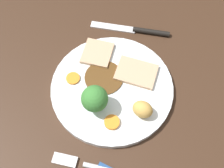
% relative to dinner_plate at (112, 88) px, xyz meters
% --- Properties ---
extents(dining_table, '(1.20, 0.84, 0.04)m').
position_rel_dinner_plate_xyz_m(dining_table, '(-0.03, -0.02, -0.02)').
color(dining_table, '#382316').
rests_on(dining_table, ground).
extents(dinner_plate, '(0.25, 0.25, 0.01)m').
position_rel_dinner_plate_xyz_m(dinner_plate, '(0.00, 0.00, 0.00)').
color(dinner_plate, white).
rests_on(dinner_plate, dining_table).
extents(gravy_pool, '(0.08, 0.08, 0.00)m').
position_rel_dinner_plate_xyz_m(gravy_pool, '(0.02, 0.02, 0.01)').
color(gravy_pool, '#563819').
rests_on(gravy_pool, dinner_plate).
extents(meat_slice_main, '(0.07, 0.06, 0.01)m').
position_rel_dinner_plate_xyz_m(meat_slice_main, '(0.07, 0.05, 0.01)').
color(meat_slice_main, tan).
rests_on(meat_slice_main, dinner_plate).
extents(meat_slice_under, '(0.07, 0.09, 0.01)m').
position_rel_dinner_plate_xyz_m(meat_slice_under, '(0.04, -0.04, 0.01)').
color(meat_slice_under, tan).
rests_on(meat_slice_under, dinner_plate).
extents(roast_potato_left, '(0.04, 0.05, 0.03)m').
position_rel_dinner_plate_xyz_m(roast_potato_left, '(-0.05, -0.07, 0.02)').
color(roast_potato_left, tan).
rests_on(roast_potato_left, dinner_plate).
extents(carrot_coin_front, '(0.03, 0.03, 0.00)m').
position_rel_dinner_plate_xyz_m(carrot_coin_front, '(0.00, 0.08, 0.01)').
color(carrot_coin_front, orange).
rests_on(carrot_coin_front, dinner_plate).
extents(carrot_coin_back, '(0.03, 0.03, 0.01)m').
position_rel_dinner_plate_xyz_m(carrot_coin_back, '(-0.08, -0.02, 0.01)').
color(carrot_coin_back, orange).
rests_on(carrot_coin_back, dinner_plate).
extents(broccoli_floret, '(0.05, 0.05, 0.06)m').
position_rel_dinner_plate_xyz_m(broccoli_floret, '(-0.05, 0.02, 0.04)').
color(broccoli_floret, '#8CB766').
rests_on(broccoli_floret, dinner_plate).
extents(fork, '(0.02, 0.15, 0.01)m').
position_rel_dinner_plate_xyz_m(fork, '(-0.16, 0.01, -0.00)').
color(fork, silver).
rests_on(fork, dining_table).
extents(knife, '(0.02, 0.19, 0.01)m').
position_rel_dinner_plate_xyz_m(knife, '(0.16, -0.03, -0.00)').
color(knife, black).
rests_on(knife, dining_table).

